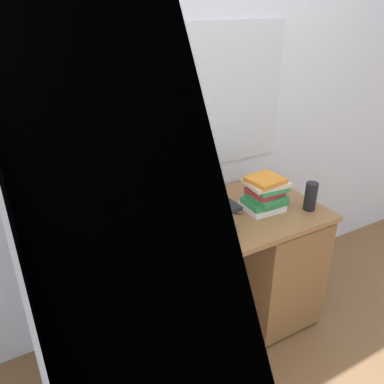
{
  "coord_description": "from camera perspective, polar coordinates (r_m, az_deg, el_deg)",
  "views": [
    {
      "loc": [
        -0.91,
        -1.52,
        1.82
      ],
      "look_at": [
        -0.05,
        0.02,
        0.95
      ],
      "focal_mm": 36.83,
      "sensor_mm": 36.0,
      "label": 1
    }
  ],
  "objects": [
    {
      "name": "water_bottle",
      "position": [
        2.24,
        16.8,
        -0.61
      ],
      "size": [
        0.07,
        0.07,
        0.16
      ],
      "primitive_type": "cylinder",
      "color": "black",
      "rests_on": "desk"
    },
    {
      "name": "mug",
      "position": [
        1.97,
        -13.49,
        -5.06
      ],
      "size": [
        0.11,
        0.07,
        0.1
      ],
      "color": "white",
      "rests_on": "desk"
    },
    {
      "name": "wall_back",
      "position": [
        2.16,
        -3.43,
        12.29
      ],
      "size": [
        6.0,
        0.06,
        2.6
      ],
      "color": "silver",
      "rests_on": "ground"
    },
    {
      "name": "book_stack_keyboard_riser",
      "position": [
        1.89,
        0.87,
        -5.22
      ],
      "size": [
        0.24,
        0.18,
        0.13
      ],
      "color": "yellow",
      "rests_on": "desk"
    },
    {
      "name": "book_stack_side",
      "position": [
        2.18,
        10.53,
        -0.27
      ],
      "size": [
        0.23,
        0.19,
        0.19
      ],
      "color": "white",
      "rests_on": "desk"
    },
    {
      "name": "desk",
      "position": [
        2.41,
        8.96,
        -9.71
      ],
      "size": [
        1.38,
        0.64,
        0.77
      ],
      "color": "olive",
      "rests_on": "ground"
    },
    {
      "name": "computer_mouse",
      "position": [
        2.17,
        6.28,
        -2.35
      ],
      "size": [
        0.06,
        0.1,
        0.04
      ],
      "primitive_type": "ellipsoid",
      "color": "#A5A8AD",
      "rests_on": "desk"
    },
    {
      "name": "keyboard",
      "position": [
        1.86,
        0.9,
        -3.2
      ],
      "size": [
        0.42,
        0.15,
        0.02
      ],
      "primitive_type": "cube",
      "rotation": [
        0.0,
        0.0,
        0.03
      ],
      "color": "black",
      "rests_on": "book_stack_keyboard_riser"
    },
    {
      "name": "ground_plane",
      "position": [
        2.54,
        1.2,
        -19.51
      ],
      "size": [
        6.0,
        6.0,
        0.0
      ],
      "primitive_type": "plane",
      "color": "brown"
    },
    {
      "name": "laptop",
      "position": [
        2.06,
        -3.97,
        2.57
      ],
      "size": [
        0.31,
        0.31,
        0.2
      ],
      "color": "#B7BABF",
      "rests_on": "book_stack_tall"
    },
    {
      "name": "book_stack_tall",
      "position": [
        2.07,
        -3.04,
        -1.48
      ],
      "size": [
        0.23,
        0.2,
        0.17
      ],
      "color": "orange",
      "rests_on": "desk"
    }
  ]
}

